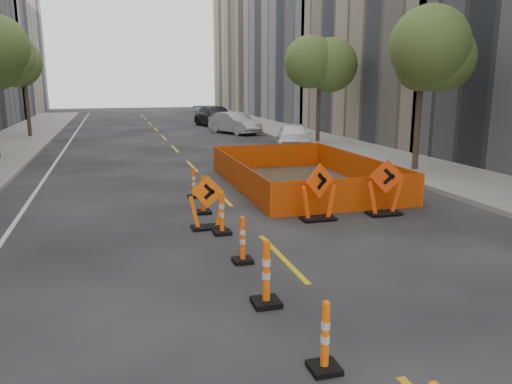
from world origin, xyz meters
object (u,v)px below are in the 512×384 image
object	(u,v)px
channelizer_5	(222,213)
chevron_sign_left	(207,202)
parked_car_mid	(235,123)
chevron_sign_center	(319,192)
channelizer_4	(243,239)
channelizer_2	(325,336)
channelizer_3	(266,272)
parked_car_far	(216,116)
chevron_sign_right	(385,187)
channelizer_7	(194,183)
channelizer_6	(203,195)
parked_car_near	(294,137)

from	to	relation	value
channelizer_5	chevron_sign_left	size ratio (longest dim) A/B	0.77
chevron_sign_left	parked_car_mid	distance (m)	23.60
channelizer_5	chevron_sign_left	bearing A→B (deg)	114.25
chevron_sign_center	channelizer_4	bearing A→B (deg)	-155.34
channelizer_5	channelizer_2	bearing A→B (deg)	-89.95
channelizer_3	parked_car_far	distance (m)	34.23
chevron_sign_left	chevron_sign_right	distance (m)	4.89
channelizer_7	parked_car_mid	bearing A→B (deg)	72.72
channelizer_4	channelizer_7	bearing A→B (deg)	90.19
chevron_sign_left	chevron_sign_center	distance (m)	2.95
chevron_sign_center	parked_car_far	distance (m)	29.32
chevron_sign_center	parked_car_far	bearing A→B (deg)	65.39
channelizer_5	channelizer_6	xyz separation A→B (m)	(-0.10, 2.02, 0.02)
channelizer_5	parked_car_mid	xyz separation A→B (m)	(5.97, 23.32, 0.23)
channelizer_7	parked_car_far	world-z (taller)	parked_car_far
channelizer_7	parked_car_near	size ratio (longest dim) A/B	0.22
channelizer_2	parked_car_mid	xyz separation A→B (m)	(5.96, 29.36, 0.28)
channelizer_3	channelizer_4	size ratio (longest dim) A/B	1.16
parked_car_near	parked_car_far	size ratio (longest dim) A/B	0.77
channelizer_4	channelizer_6	distance (m)	4.03
channelizer_2	chevron_sign_center	size ratio (longest dim) A/B	0.63
channelizer_5	parked_car_near	world-z (taller)	parked_car_near
channelizer_3	parked_car_mid	xyz separation A→B (m)	(6.10, 27.35, 0.19)
channelizer_6	parked_car_near	xyz separation A→B (m)	(6.90, 11.50, 0.21)
channelizer_6	chevron_sign_left	distance (m)	1.48
chevron_sign_center	channelizer_7	bearing A→B (deg)	109.51
channelizer_4	chevron_sign_left	world-z (taller)	chevron_sign_left
channelizer_2	parked_car_far	bearing A→B (deg)	80.59
parked_car_near	parked_car_mid	bearing A→B (deg)	111.30
chevron_sign_right	parked_car_far	bearing A→B (deg)	109.75
channelizer_6	parked_car_far	world-z (taller)	parked_car_far
channelizer_7	chevron_sign_center	distance (m)	4.47
chevron_sign_left	parked_car_far	world-z (taller)	parked_car_far
channelizer_5	chevron_sign_right	xyz separation A→B (m)	(4.65, 0.51, 0.25)
channelizer_5	chevron_sign_left	world-z (taller)	chevron_sign_left
channelizer_6	chevron_sign_left	xyz separation A→B (m)	(-0.15, -1.47, 0.14)
channelizer_4	parked_car_mid	bearing A→B (deg)	76.72
channelizer_4	channelizer_6	size ratio (longest dim) A/B	0.91
channelizer_2	chevron_sign_left	distance (m)	6.60
chevron_sign_right	channelizer_5	bearing A→B (deg)	-151.53
channelizer_3	parked_car_near	xyz separation A→B (m)	(6.94, 17.55, 0.18)
chevron_sign_right	channelizer_2	bearing A→B (deg)	-103.07
channelizer_3	parked_car_near	world-z (taller)	parked_car_near
chevron_sign_left	chevron_sign_center	world-z (taller)	chevron_sign_center
channelizer_5	channelizer_7	xyz separation A→B (m)	(-0.03, 4.03, -0.04)
channelizer_5	parked_car_far	world-z (taller)	parked_car_far
channelizer_7	parked_car_near	bearing A→B (deg)	54.21
chevron_sign_center	channelizer_5	bearing A→B (deg)	172.40
channelizer_5	channelizer_4	bearing A→B (deg)	-90.32
parked_car_near	channelizer_7	bearing A→B (deg)	-109.38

